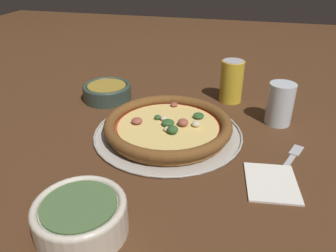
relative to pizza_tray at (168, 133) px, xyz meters
The scene contains 9 objects.
ground_plane 0.00m from the pizza_tray, ahead, with size 3.00×3.00×0.00m, color #4C2D19.
pizza_tray is the anchor object (origin of this frame).
pizza 0.02m from the pizza_tray, 42.26° to the right, with size 0.31×0.31×0.04m.
bowl_near 0.28m from the pizza_tray, 54.74° to the left, with size 0.14×0.14×0.05m.
bowl_far 0.34m from the pizza_tray, behind, with size 0.15×0.15×0.06m.
drinking_cup 0.30m from the pizza_tray, 63.80° to the right, with size 0.07×0.07×0.11m.
napkin 0.28m from the pizza_tray, 119.24° to the right, with size 0.13×0.11×0.01m.
fork 0.29m from the pizza_tray, 100.82° to the right, with size 0.17×0.08×0.00m.
beverage_can 0.28m from the pizza_tray, 28.30° to the right, with size 0.07×0.07×0.12m.
Camera 1 is at (-0.68, -0.17, 0.40)m, focal length 35.00 mm.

